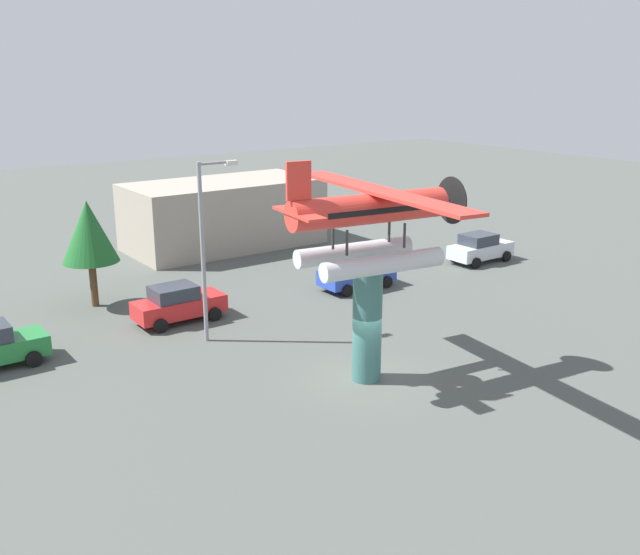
# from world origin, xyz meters

# --- Properties ---
(ground_plane) EXTENTS (140.00, 140.00, 0.00)m
(ground_plane) POSITION_xyz_m (0.00, 0.00, 0.00)
(ground_plane) COLOR #4C514C
(display_pedestal) EXTENTS (1.10, 1.10, 4.42)m
(display_pedestal) POSITION_xyz_m (0.00, 0.00, 2.21)
(display_pedestal) COLOR #386B66
(display_pedestal) RESTS_ON ground
(floatplane_monument) EXTENTS (7.07, 10.45, 4.00)m
(floatplane_monument) POSITION_xyz_m (0.13, -0.02, 6.09)
(floatplane_monument) COLOR silver
(floatplane_monument) RESTS_ON display_pedestal
(car_mid_red) EXTENTS (4.20, 2.02, 1.76)m
(car_mid_red) POSITION_xyz_m (-2.99, 10.13, 0.88)
(car_mid_red) COLOR red
(car_mid_red) RESTS_ON ground
(car_far_blue) EXTENTS (4.20, 2.02, 1.76)m
(car_far_blue) POSITION_xyz_m (7.01, 9.40, 0.88)
(car_far_blue) COLOR #2847B7
(car_far_blue) RESTS_ON ground
(car_distant_silver) EXTENTS (4.20, 2.02, 1.76)m
(car_distant_silver) POSITION_xyz_m (16.56, 9.26, 0.88)
(car_distant_silver) COLOR silver
(car_distant_silver) RESTS_ON ground
(streetlight_primary) EXTENTS (1.84, 0.28, 7.73)m
(streetlight_primary) POSITION_xyz_m (-2.87, 7.15, 4.50)
(streetlight_primary) COLOR gray
(streetlight_primary) RESTS_ON ground
(storefront_building) EXTENTS (12.42, 6.20, 4.32)m
(storefront_building) POSITION_xyz_m (5.89, 22.00, 2.16)
(storefront_building) COLOR #9E9384
(storefront_building) RESTS_ON ground
(tree_east) EXTENTS (2.72, 2.72, 5.30)m
(tree_east) POSITION_xyz_m (-5.38, 14.67, 3.76)
(tree_east) COLOR brown
(tree_east) RESTS_ON ground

